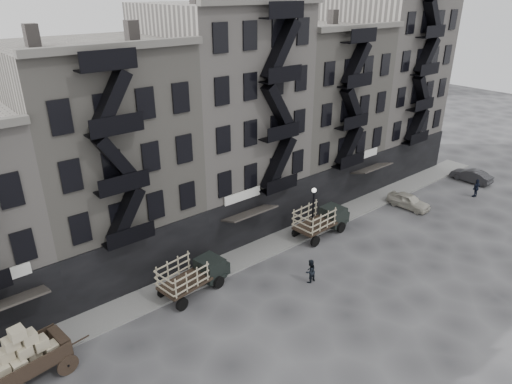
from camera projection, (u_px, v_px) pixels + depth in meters
ground at (308, 266)px, 32.24m from camera, size 140.00×140.00×0.00m
sidewalk at (273, 244)px, 34.85m from camera, size 55.00×2.50×0.15m
building_midwest at (102, 160)px, 30.28m from camera, size 10.00×11.35×16.20m
building_center at (223, 120)px, 35.67m from camera, size 10.00×11.35×18.20m
building_mideast at (312, 112)px, 41.88m from camera, size 10.00×11.35×16.20m
building_east at (381, 83)px, 47.06m from camera, size 10.00×11.35×19.20m
lamp_post at (313, 206)px, 34.67m from camera, size 0.36×0.36×4.28m
wagon at (23, 350)px, 22.09m from camera, size 4.19×2.61×3.35m
stake_truck_west at (193, 273)px, 28.97m from camera, size 5.08×2.57×2.45m
stake_truck_east at (321, 218)px, 35.81m from camera, size 5.21×2.37×2.56m
car_east at (409, 201)px, 40.49m from camera, size 1.80×3.91×1.30m
car_far at (471, 176)px, 45.92m from camera, size 1.43×3.96×1.30m
pedestrian_mid at (310, 271)px, 30.15m from camera, size 0.83×0.66×1.67m
policeman at (476, 188)px, 42.50m from camera, size 1.07×0.54×1.75m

